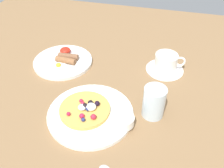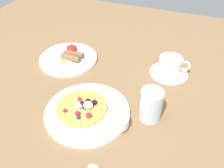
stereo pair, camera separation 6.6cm
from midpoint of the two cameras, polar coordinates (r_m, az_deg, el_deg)
name	(u,v)px [view 1 (the left image)]	position (r cm, az deg, el deg)	size (l,w,h in cm)	color
ground_plane	(99,97)	(87.83, -5.30, -3.09)	(164.66, 158.04, 3.00)	olive
pancake_plate	(91,114)	(79.33, -7.43, -7.03)	(27.52, 27.52, 1.36)	white
pancake_with_berries	(85,109)	(78.77, -8.68, -5.95)	(16.23, 16.23, 3.23)	gold
syrup_ramekin	(125,121)	(73.79, 0.42, -8.63)	(5.80, 5.80, 3.09)	white
breakfast_plate	(63,62)	(103.51, -13.19, 5.09)	(23.93, 23.93, 1.35)	white
fried_breakfast	(65,58)	(102.57, -12.76, 6.01)	(9.48, 15.40, 2.70)	brown
coffee_saucer	(165,69)	(98.73, 10.35, 3.37)	(14.78, 14.78, 0.65)	white
coffee_cup	(166,62)	(96.63, 10.69, 5.11)	(11.88, 8.73, 6.45)	white
water_glass	(154,102)	(76.41, 7.37, -4.30)	(7.03, 7.03, 10.68)	silver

